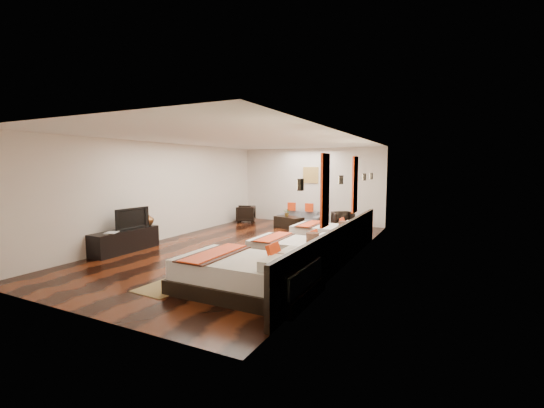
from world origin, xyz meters
The scene contains 30 objects.
floor centered at (0.00, 0.00, 0.00)m, with size 5.50×9.50×0.01m, color black.
ceiling centered at (0.00, 0.00, 2.80)m, with size 5.50×9.50×0.01m, color white.
back_wall centered at (0.00, 4.75, 1.40)m, with size 5.50×0.01×2.80m, color silver.
left_wall centered at (-2.75, 0.00, 1.40)m, with size 0.01×9.50×2.80m, color silver.
right_wall centered at (2.75, 0.00, 1.40)m, with size 0.01×9.50×2.80m, color silver.
headboard_panel centered at (2.71, -0.80, 0.45)m, with size 0.08×6.60×0.90m, color black.
bed_near centered at (1.70, -2.89, 0.31)m, with size 2.35×1.48×0.90m.
bed_mid centered at (1.70, -0.71, 0.26)m, with size 2.00×1.25×0.76m.
bed_far centered at (1.69, 1.57, 0.25)m, with size 1.91×1.20×0.73m.
nightstand_a centered at (2.44, -1.72, 0.31)m, with size 0.45×0.45×0.89m.
nightstand_b centered at (2.44, 0.42, 0.28)m, with size 0.41×0.41×0.81m.
jute_mat_near centered at (0.31, -3.18, 0.01)m, with size 0.75×1.20×0.01m, color olive.
jute_mat_mid centered at (0.19, -0.78, 0.01)m, with size 0.75×1.20×0.01m, color olive.
jute_mat_far centered at (0.43, 1.22, 0.01)m, with size 0.75×1.20×0.01m, color olive.
tv_console centered at (-2.50, -1.72, 0.28)m, with size 0.50×1.80×0.55m, color black.
tv centered at (-2.45, -1.58, 0.82)m, with size 0.95×0.12×0.54m, color black.
book centered at (-2.50, -2.26, 0.57)m, with size 0.26×0.34×0.03m, color black.
figurine centered at (-2.50, -0.98, 0.73)m, with size 0.35×0.35×0.37m, color brown.
sofa centered at (-0.22, 4.27, 0.24)m, with size 1.64×0.64×0.48m, color slate.
armchair_left centered at (-2.25, 3.74, 0.31)m, with size 0.67×0.69×0.63m, color black.
armchair_right centered at (1.53, 3.72, 0.31)m, with size 0.65×0.67×0.61m, color black.
coffee_table centered at (-0.22, 3.22, 0.20)m, with size 1.00×0.50×0.40m, color black.
table_plant centered at (-0.30, 3.25, 0.53)m, with size 0.24×0.21×0.27m, color #295C1E.
orange_panel_a centered at (2.73, -1.90, 1.70)m, with size 0.04×0.40×1.30m, color #D86014.
orange_panel_b centered at (2.73, 0.30, 1.70)m, with size 0.04×0.40×1.30m, color #D86014.
sconce_near centered at (2.70, -3.00, 1.85)m, with size 0.07×0.12×0.18m.
sconce_mid centered at (2.70, -0.80, 1.85)m, with size 0.07×0.12×0.18m.
sconce_far centered at (2.70, 1.40, 1.85)m, with size 0.07×0.12×0.18m.
sconce_lounge centered at (2.70, 2.30, 1.85)m, with size 0.07×0.12×0.18m.
gold_artwork centered at (0.00, 4.73, 1.80)m, with size 0.60×0.04×0.60m, color #AD873F.
Camera 1 is at (4.70, -7.93, 2.12)m, focal length 23.62 mm.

